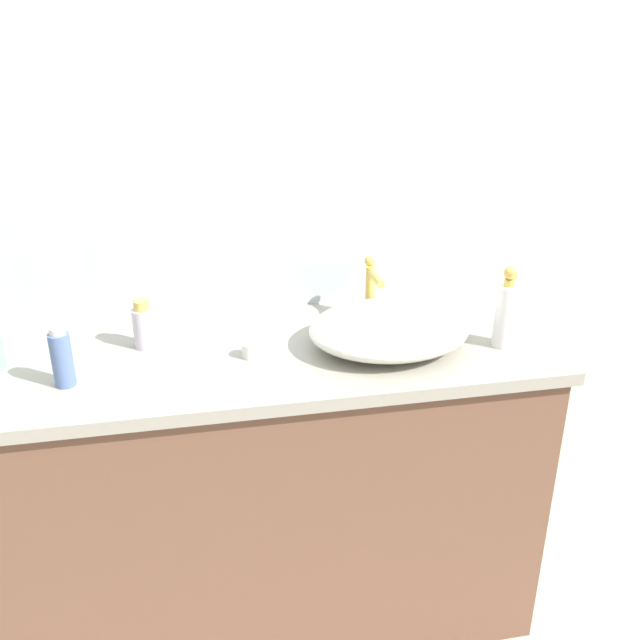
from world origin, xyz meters
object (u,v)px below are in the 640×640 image
Objects in this scene: sink_basin at (389,329)px; candle_jar at (251,350)px; soap_dispenser at (506,312)px; spray_can at (144,326)px; lotion_bottle at (62,358)px.

sink_basin is 0.36m from candle_jar.
soap_dispenser is 0.66m from candle_jar.
spray_can reaches higher than candle_jar.
sink_basin is 0.30m from soap_dispenser.
soap_dispenser is 1.09m from lotion_bottle.
soap_dispenser is (0.29, -0.05, 0.04)m from sink_basin.
sink_basin is at bearing 170.70° from soap_dispenser.
lotion_bottle is 0.24m from spray_can.
soap_dispenser reaches higher than candle_jar.
lotion_bottle reaches higher than spray_can.
spray_can reaches higher than sink_basin.
lotion_bottle is at bearing -176.71° from sink_basin.
soap_dispenser is at bearing -9.30° from sink_basin.
lotion_bottle is (-0.80, -0.05, 0.02)m from sink_basin.
lotion_bottle reaches higher than sink_basin.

